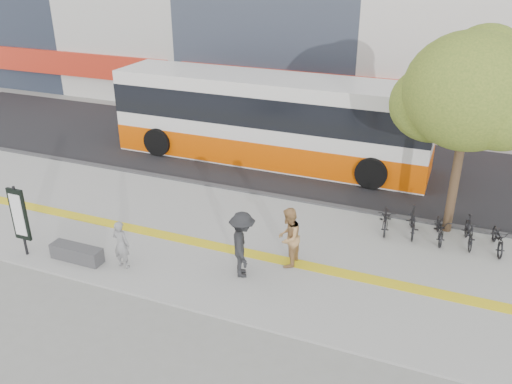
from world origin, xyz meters
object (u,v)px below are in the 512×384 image
at_px(seated_woman, 121,244).
at_px(bench, 77,253).
at_px(pedestrian_tan, 288,237).
at_px(street_tree, 469,93).
at_px(signboard, 19,216).
at_px(bus, 269,122).
at_px(pedestrian_dark, 242,245).

bearing_deg(seated_woman, bench, 13.24).
bearing_deg(pedestrian_tan, street_tree, 134.01).
xyz_separation_m(seated_woman, pedestrian_tan, (4.29, 1.86, 0.16)).
distance_m(signboard, street_tree, 13.40).
bearing_deg(pedestrian_tan, bus, -155.80).
relative_size(seated_woman, pedestrian_dark, 0.76).
bearing_deg(pedestrian_tan, pedestrian_dark, -46.45).
bearing_deg(pedestrian_dark, street_tree, -72.22).
height_order(bus, pedestrian_tan, bus).
distance_m(signboard, pedestrian_tan, 7.72).
relative_size(seated_woman, pedestrian_tan, 0.82).
bearing_deg(pedestrian_dark, signboard, 76.18).
relative_size(bench, signboard, 0.73).
distance_m(bus, pedestrian_tan, 8.42).
bearing_deg(signboard, seated_woman, 9.70).
height_order(bench, pedestrian_tan, pedestrian_tan).
height_order(street_tree, pedestrian_tan, street_tree).
bearing_deg(street_tree, signboard, -150.93).
height_order(street_tree, pedestrian_dark, street_tree).
bearing_deg(pedestrian_tan, seated_woman, -66.92).
relative_size(bench, street_tree, 0.25).
bearing_deg(seated_woman, pedestrian_tan, -151.82).
distance_m(pedestrian_tan, pedestrian_dark, 1.38).
xyz_separation_m(bus, pedestrian_dark, (2.48, -8.59, -0.69)).
bearing_deg(bench, street_tree, 31.62).
xyz_separation_m(signboard, street_tree, (11.38, 6.33, 3.15)).
distance_m(street_tree, seated_woman, 10.82).
xyz_separation_m(bus, pedestrian_tan, (3.48, -7.63, -0.76)).
xyz_separation_m(pedestrian_tan, pedestrian_dark, (-1.00, -0.96, 0.07)).
relative_size(bench, seated_woman, 1.11).
bearing_deg(pedestrian_dark, bench, 76.79).
height_order(bench, pedestrian_dark, pedestrian_dark).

